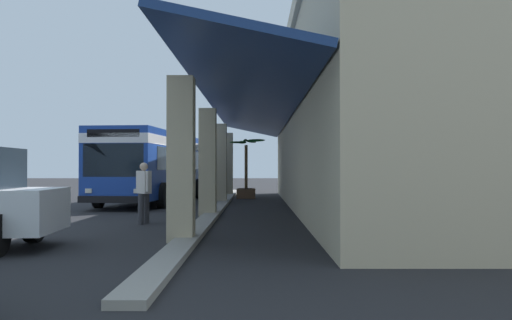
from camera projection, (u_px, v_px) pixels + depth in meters
ground at (337, 208)px, 21.10m from camera, size 120.00×120.00×0.00m
curb_strip at (219, 207)px, 20.88m from camera, size 29.89×0.50×0.12m
plaza_building at (467, 118)px, 20.92m from camera, size 25.21×17.21×7.01m
transit_bus at (156, 162)px, 24.84m from camera, size 11.39×3.58×3.34m
pedestrian at (144, 189)px, 15.21m from camera, size 0.61×0.49×1.72m
potted_palm at (246, 185)px, 27.85m from camera, size 1.64×1.88×3.08m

